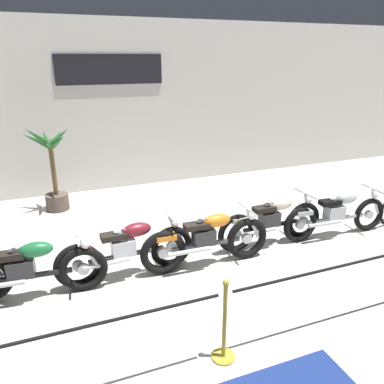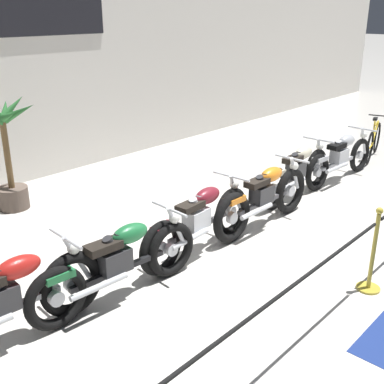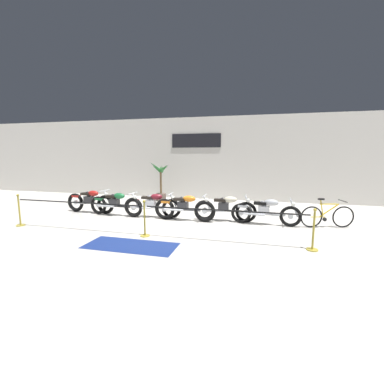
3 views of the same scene
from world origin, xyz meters
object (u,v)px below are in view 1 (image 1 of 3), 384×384
at_px(motorcycle_silver_5, 337,214).
at_px(potted_palm_left_of_row, 53,170).
at_px(motorcycle_orange_3, 207,240).
at_px(motorcycle_cream_4, 272,221).
at_px(motorcycle_green_1, 26,271).
at_px(stanchion_mid_left, 224,332).
at_px(stanchion_far_left, 101,337).
at_px(motorcycle_maroon_2, 127,250).

distance_m(motorcycle_silver_5, potted_palm_left_of_row, 6.04).
height_order(motorcycle_silver_5, potted_palm_left_of_row, potted_palm_left_of_row).
relative_size(motorcycle_orange_3, motorcycle_cream_4, 1.03).
height_order(motorcycle_orange_3, motorcycle_cream_4, motorcycle_orange_3).
bearing_deg(motorcycle_orange_3, motorcycle_silver_5, 2.53).
relative_size(motorcycle_green_1, stanchion_mid_left, 2.16).
height_order(motorcycle_cream_4, potted_palm_left_of_row, potted_palm_left_of_row).
distance_m(stanchion_far_left, stanchion_mid_left, 1.40).
height_order(motorcycle_maroon_2, motorcycle_cream_4, motorcycle_cream_4).
bearing_deg(potted_palm_left_of_row, motorcycle_orange_3, -57.22).
bearing_deg(motorcycle_maroon_2, stanchion_mid_left, -72.63).
height_order(motorcycle_cream_4, stanchion_far_left, stanchion_far_left).
height_order(motorcycle_green_1, potted_palm_left_of_row, potted_palm_left_of_row).
distance_m(motorcycle_green_1, motorcycle_cream_4, 4.16).
bearing_deg(stanchion_far_left, potted_palm_left_of_row, 92.69).
distance_m(motorcycle_orange_3, stanchion_far_left, 2.80).
distance_m(motorcycle_maroon_2, motorcycle_cream_4, 2.70).
distance_m(motorcycle_silver_5, stanchion_mid_left, 3.99).
bearing_deg(potted_palm_left_of_row, motorcycle_cream_4, -41.37).
relative_size(motorcycle_maroon_2, stanchion_mid_left, 2.10).
distance_m(potted_palm_left_of_row, stanchion_far_left, 5.44).
xyz_separation_m(motorcycle_green_1, stanchion_far_left, (0.77, -2.02, 0.26)).
bearing_deg(motorcycle_orange_3, motorcycle_maroon_2, 173.22).
height_order(motorcycle_orange_3, stanchion_far_left, stanchion_far_left).
height_order(stanchion_far_left, stanchion_mid_left, same).
distance_m(motorcycle_maroon_2, potted_palm_left_of_row, 3.48).
height_order(motorcycle_orange_3, stanchion_mid_left, stanchion_mid_left).
bearing_deg(motorcycle_silver_5, potted_palm_left_of_row, 146.20).
xyz_separation_m(motorcycle_orange_3, stanchion_mid_left, (-0.63, -1.96, -0.11)).
bearing_deg(stanchion_mid_left, stanchion_far_left, 180.00).
xyz_separation_m(motorcycle_cream_4, stanchion_far_left, (-3.39, -2.22, 0.25)).
bearing_deg(stanchion_mid_left, motorcycle_cream_4, 47.53).
xyz_separation_m(potted_palm_left_of_row, stanchion_mid_left, (1.61, -5.43, -0.59)).
bearing_deg(motorcycle_cream_4, potted_palm_left_of_row, 138.63).
height_order(potted_palm_left_of_row, stanchion_mid_left, potted_palm_left_of_row).
height_order(motorcycle_green_1, motorcycle_maroon_2, motorcycle_maroon_2).
bearing_deg(motorcycle_cream_4, motorcycle_silver_5, -5.93).
bearing_deg(stanchion_mid_left, motorcycle_maroon_2, 107.37).
bearing_deg(motorcycle_cream_4, motorcycle_maroon_2, -177.66).
relative_size(motorcycle_green_1, motorcycle_silver_5, 1.00).
bearing_deg(motorcycle_maroon_2, motorcycle_orange_3, -6.78).
distance_m(motorcycle_orange_3, stanchion_mid_left, 2.06).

